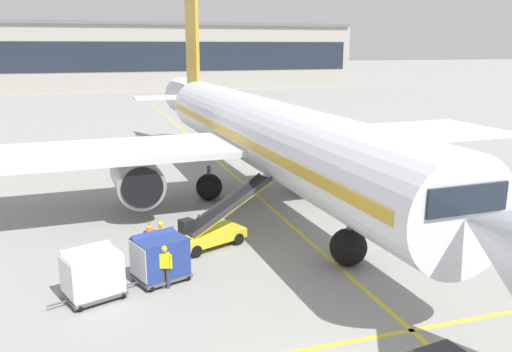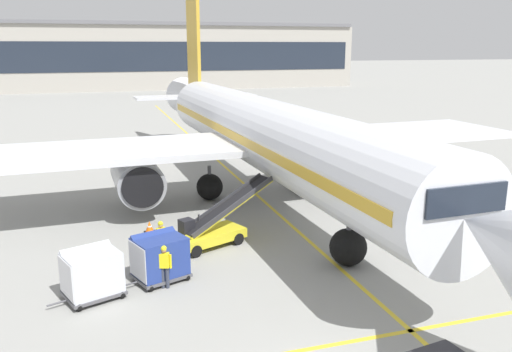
% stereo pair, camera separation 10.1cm
% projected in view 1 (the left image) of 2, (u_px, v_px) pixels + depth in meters
% --- Properties ---
extents(parked_airplane, '(33.07, 43.49, 14.81)m').
position_uv_depth(parked_airplane, '(261.00, 134.00, 31.11)').
color(parked_airplane, silver).
rests_on(parked_airplane, ground).
extents(belt_loader, '(5.42, 3.22, 2.90)m').
position_uv_depth(belt_loader, '(212.00, 228.00, 24.46)').
color(belt_loader, gold).
rests_on(belt_loader, ground).
extents(baggage_cart_lead, '(2.82, 2.20, 1.91)m').
position_uv_depth(baggage_cart_lead, '(159.00, 256.00, 20.73)').
color(baggage_cart_lead, '#515156').
rests_on(baggage_cart_lead, ground).
extents(baggage_cart_second, '(2.82, 2.20, 1.91)m').
position_uv_depth(baggage_cart_second, '(92.00, 273.00, 19.23)').
color(baggage_cart_second, '#515156').
rests_on(baggage_cart_second, ground).
extents(ground_crew_by_loader, '(0.55, 0.35, 1.74)m').
position_uv_depth(ground_crew_by_loader, '(165.00, 264.00, 20.00)').
color(ground_crew_by_loader, '#333847').
rests_on(ground_crew_by_loader, ground).
extents(ground_crew_by_carts, '(0.45, 0.43, 1.74)m').
position_uv_depth(ground_crew_by_carts, '(161.00, 238.00, 22.77)').
color(ground_crew_by_carts, '#333847').
rests_on(ground_crew_by_carts, ground).
extents(safety_cone_engine_keepout, '(0.55, 0.55, 0.62)m').
position_uv_depth(safety_cone_engine_keepout, '(149.00, 227.00, 26.09)').
color(safety_cone_engine_keepout, black).
rests_on(safety_cone_engine_keepout, ground).
extents(apron_guidance_line_lead_in, '(0.20, 110.00, 0.01)m').
position_uv_depth(apron_guidance_line_lead_in, '(264.00, 202.00, 31.38)').
color(apron_guidance_line_lead_in, yellow).
rests_on(apron_guidance_line_lead_in, ground).
extents(apron_guidance_line_stop_bar, '(12.00, 0.20, 0.01)m').
position_uv_depth(apron_guidance_line_stop_bar, '(413.00, 330.00, 17.24)').
color(apron_guidance_line_stop_bar, yellow).
rests_on(apron_guidance_line_stop_bar, ground).
extents(terminal_building, '(104.04, 19.88, 14.03)m').
position_uv_depth(terminal_building, '(115.00, 56.00, 114.86)').
color(terminal_building, '#A8A399').
rests_on(terminal_building, ground).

